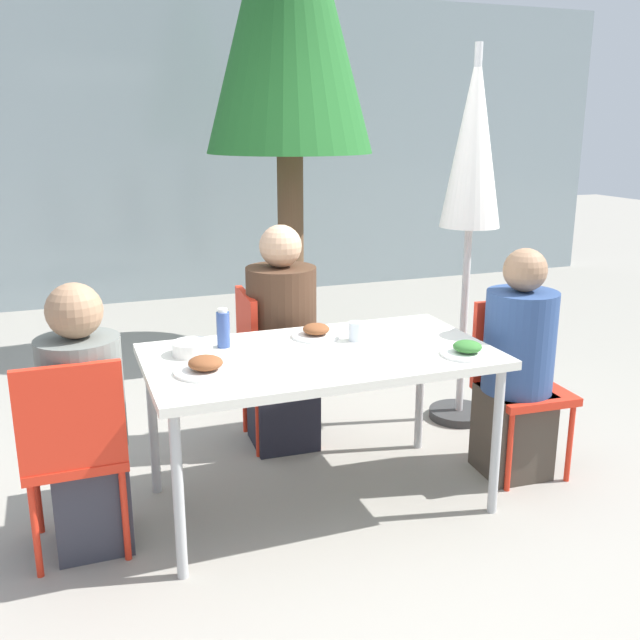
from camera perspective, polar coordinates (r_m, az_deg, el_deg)
The scene contains 16 objects.
ground_plane at distance 3.51m, azimuth 0.00°, elevation -14.27°, with size 24.00×24.00×0.00m, color gray.
building_facade at distance 7.40m, azimuth -12.41°, elevation 13.22°, with size 10.00×0.20×3.00m.
dining_table at distance 3.22m, azimuth 0.00°, elevation -3.52°, with size 1.55×0.85×0.75m.
chair_left at distance 3.04m, azimuth -19.12°, elevation -9.28°, with size 0.40×0.40×0.87m.
person_left at distance 3.10m, azimuth -18.28°, elevation -8.06°, with size 0.33×0.33×1.14m.
chair_right at distance 3.79m, azimuth 15.46°, elevation -4.07°, with size 0.42×0.42×0.87m.
person_right at distance 3.68m, azimuth 15.51°, elevation -3.98°, with size 0.35×0.35×1.17m.
chair_far at distance 3.92m, azimuth -4.37°, elevation -2.87°, with size 0.42×0.42×0.87m.
person_far at distance 3.87m, azimuth -3.06°, elevation -2.03°, with size 0.38×0.38×1.23m.
closed_umbrella at distance 4.14m, azimuth 12.13°, elevation 12.65°, with size 0.36×0.36×2.16m.
plate_0 at distance 3.42m, azimuth -0.31°, elevation -0.98°, with size 0.24×0.24×0.07m.
plate_1 at distance 3.22m, azimuth 11.70°, elevation -2.36°, with size 0.23×0.23×0.07m.
plate_2 at distance 2.97m, azimuth -9.13°, elevation -3.70°, with size 0.26×0.26×0.07m.
bottle at distance 3.28m, azimuth -7.75°, elevation -0.70°, with size 0.06×0.06×0.18m.
drinking_cup at distance 3.37m, azimuth 2.92°, elevation -0.91°, with size 0.07×0.07×0.09m.
salad_bowl at distance 3.22m, azimuth -10.20°, elevation -2.22°, with size 0.18×0.18×0.06m.
Camera 1 is at (-1.06, -2.86, 1.74)m, focal length 40.00 mm.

